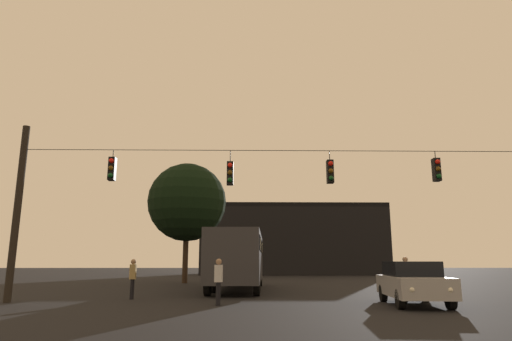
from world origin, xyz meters
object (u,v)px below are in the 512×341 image
Objects in this scene: pedestrian_crossing_center at (406,274)px; pedestrian_crossing_left at (133,276)px; car_near_right at (412,282)px; pedestrian_crossing_right at (218,279)px; tree_left_silhouette at (187,202)px; city_bus at (239,255)px.

pedestrian_crossing_left is at bearing -175.37° from pedestrian_crossing_center.
pedestrian_crossing_right is at bearing 179.61° from car_near_right.
tree_left_silhouette reaches higher than car_near_right.
pedestrian_crossing_center is at bearing -32.79° from city_bus.
pedestrian_crossing_right reaches higher than car_near_right.
car_near_right is 2.58× the size of pedestrian_crossing_center.
city_bus is 2.48× the size of car_near_right.
car_near_right is 11.04m from pedestrian_crossing_left.
pedestrian_crossing_right is at bearing -93.50° from city_bus.
city_bus is 8.60m from pedestrian_crossing_right.
city_bus is at bearing 53.69° from pedestrian_crossing_left.
car_near_right is at bearing -53.17° from city_bus.
pedestrian_crossing_left is at bearing -126.31° from city_bus.
tree_left_silhouette reaches higher than city_bus.
city_bus is 10.77m from car_near_right.
car_near_right is 6.94m from pedestrian_crossing_right.
car_near_right is at bearing -0.39° from pedestrian_crossing_right.
pedestrian_crossing_right is (-8.06, -3.67, -0.07)m from pedestrian_crossing_center.
pedestrian_crossing_left is 0.18× the size of tree_left_silhouette.
tree_left_silhouette is (-10.48, 16.54, 5.09)m from car_near_right.
pedestrian_crossing_center is 0.20× the size of tree_left_silhouette.
pedestrian_crossing_left is 14.65m from tree_left_silhouette.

